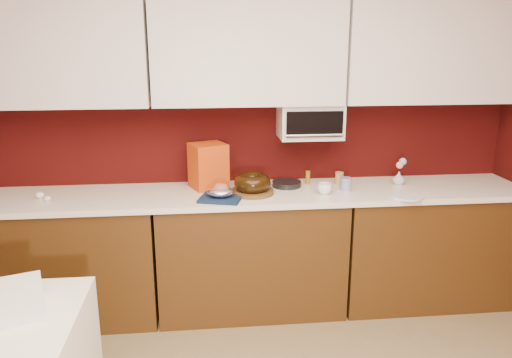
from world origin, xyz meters
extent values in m
cube|color=#380907|center=(0.00, 2.25, 1.25)|extent=(4.00, 0.02, 2.50)
cube|color=#472A0E|center=(-1.33, 1.94, 0.43)|extent=(1.31, 0.58, 0.86)
cube|color=#472A0E|center=(0.00, 1.94, 0.43)|extent=(1.31, 0.58, 0.86)
cube|color=#472A0E|center=(1.33, 1.94, 0.43)|extent=(1.31, 0.58, 0.86)
cube|color=white|center=(0.00, 1.94, 0.88)|extent=(4.00, 0.62, 0.04)
cube|color=white|center=(-1.33, 2.08, 1.85)|extent=(1.31, 0.33, 0.70)
cube|color=white|center=(0.00, 2.08, 1.85)|extent=(1.31, 0.33, 0.70)
cube|color=white|center=(1.33, 2.08, 1.85)|extent=(1.31, 0.33, 0.70)
cube|color=white|center=(0.45, 2.10, 1.38)|extent=(0.45, 0.30, 0.25)
cube|color=black|center=(0.45, 1.94, 1.38)|extent=(0.40, 0.02, 0.18)
cylinder|color=silver|center=(0.45, 1.93, 1.30)|extent=(0.42, 0.02, 0.02)
cylinder|color=brown|center=(0.01, 1.89, 0.91)|extent=(0.34, 0.34, 0.03)
torus|color=black|center=(0.01, 1.89, 0.98)|extent=(0.27, 0.27, 0.10)
cube|color=#122344|center=(-0.22, 1.78, 0.91)|extent=(0.32, 0.30, 0.02)
ellipsoid|color=white|center=(-0.22, 1.78, 0.96)|extent=(0.20, 0.18, 0.07)
ellipsoid|color=#AE594F|center=(-0.22, 1.78, 0.98)|extent=(0.12, 0.11, 0.07)
cube|color=#AE220B|center=(-0.29, 2.08, 1.06)|extent=(0.30, 0.29, 0.32)
cylinder|color=black|center=(0.28, 2.05, 0.92)|extent=(0.22, 0.22, 0.04)
imported|color=white|center=(0.51, 1.83, 0.95)|extent=(0.11, 0.11, 0.09)
cylinder|color=navy|center=(0.68, 1.90, 0.95)|extent=(0.09, 0.09, 0.09)
imported|color=#B6B8CE|center=(1.12, 2.01, 0.96)|extent=(0.08, 0.08, 0.11)
sphere|color=pink|center=(1.12, 2.01, 1.05)|extent=(0.05, 0.05, 0.05)
sphere|color=#91BEE8|center=(1.15, 2.03, 1.07)|extent=(0.05, 0.05, 0.05)
cylinder|color=white|center=(1.06, 1.70, 0.91)|extent=(0.24, 0.24, 0.01)
cylinder|color=brown|center=(0.44, 2.10, 0.95)|extent=(0.05, 0.05, 0.10)
cylinder|color=#9A8346|center=(0.68, 2.07, 0.95)|extent=(0.06, 0.06, 0.09)
ellipsoid|color=white|center=(-1.44, 1.94, 0.92)|extent=(0.07, 0.06, 0.05)
ellipsoid|color=silver|center=(-1.37, 1.86, 0.92)|extent=(0.06, 0.05, 0.04)
cube|color=white|center=(-1.23, 0.66, 0.81)|extent=(0.42, 0.38, 0.12)
camera|label=1|loc=(-0.32, -1.43, 1.91)|focal=35.00mm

